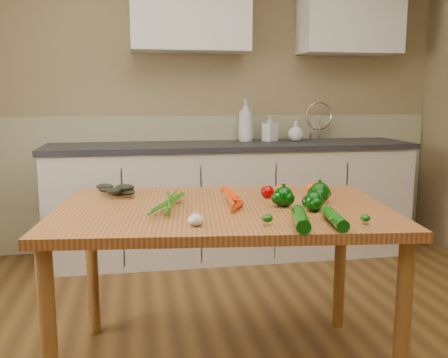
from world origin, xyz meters
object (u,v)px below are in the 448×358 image
(soap_bottle_a, at_px, (246,120))
(leafy_greens, at_px, (117,186))
(tomato_c, at_px, (314,189))
(soap_bottle_b, at_px, (270,128))
(pepper_a, at_px, (283,197))
(table, at_px, (223,225))
(soap_bottle_c, at_px, (296,131))
(tomato_b, at_px, (282,191))
(zucchini_b, at_px, (301,219))
(garlic_bulb, at_px, (196,220))
(pepper_b, at_px, (319,193))
(tomato_a, at_px, (267,192))
(pepper_c, at_px, (314,201))
(carrot_bunch, at_px, (211,199))
(zucchini_a, at_px, (335,218))

(soap_bottle_a, height_order, leafy_greens, soap_bottle_a)
(soap_bottle_a, distance_m, tomato_c, 1.69)
(soap_bottle_b, bearing_deg, pepper_a, -133.40)
(table, height_order, soap_bottle_c, soap_bottle_c)
(tomato_b, bearing_deg, zucchini_b, -99.31)
(garlic_bulb, bearing_deg, soap_bottle_c, 62.66)
(soap_bottle_b, bearing_deg, garlic_bulb, -142.28)
(pepper_a, bearing_deg, tomato_b, 74.73)
(soap_bottle_a, bearing_deg, pepper_a, 76.31)
(tomato_c, bearing_deg, pepper_b, -99.74)
(garlic_bulb, bearing_deg, zucchini_b, -9.94)
(zucchini_b, bearing_deg, tomato_a, 88.76)
(pepper_b, xyz_separation_m, tomato_a, (-0.21, 0.15, -0.02))
(table, distance_m, pepper_b, 0.47)
(garlic_bulb, bearing_deg, soap_bottle_b, 67.74)
(table, distance_m, garlic_bulb, 0.36)
(pepper_c, bearing_deg, table, 157.08)
(soap_bottle_b, relative_size, tomato_b, 3.41)
(soap_bottle_a, xyz_separation_m, soap_bottle_b, (0.19, -0.03, -0.06))
(soap_bottle_a, relative_size, leafy_greens, 1.62)
(table, relative_size, tomato_a, 24.29)
(carrot_bunch, xyz_separation_m, garlic_bulb, (-0.11, -0.30, -0.01))
(pepper_a, bearing_deg, carrot_bunch, 172.50)
(tomato_b, distance_m, zucchini_b, 0.54)
(soap_bottle_c, xyz_separation_m, leafy_greens, (-1.39, -1.46, -0.14))
(soap_bottle_a, relative_size, pepper_a, 3.80)
(soap_bottle_a, xyz_separation_m, carrot_bunch, (-0.56, -1.83, -0.25))
(zucchini_a, xyz_separation_m, zucchini_b, (-0.13, 0.01, 0.00))
(soap_bottle_b, bearing_deg, zucchini_b, -132.23)
(soap_bottle_a, bearing_deg, soap_bottle_b, 166.37)
(table, distance_m, zucchini_a, 0.54)
(leafy_greens, height_order, garlic_bulb, leafy_greens)
(soap_bottle_a, distance_m, pepper_c, 1.99)
(table, bearing_deg, zucchini_b, -51.98)
(carrot_bunch, xyz_separation_m, leafy_greens, (-0.42, 0.32, 0.02))
(tomato_a, bearing_deg, table, -148.92)
(pepper_a, height_order, zucchini_a, pepper_a)
(zucchini_b, bearing_deg, soap_bottle_c, 72.35)
(soap_bottle_b, xyz_separation_m, carrot_bunch, (-0.75, -1.80, -0.19))
(zucchini_a, bearing_deg, soap_bottle_a, 86.33)
(pepper_b, bearing_deg, soap_bottle_a, 88.18)
(carrot_bunch, bearing_deg, table, 16.86)
(soap_bottle_a, distance_m, tomato_a, 1.71)
(pepper_a, height_order, tomato_c, pepper_a)
(soap_bottle_b, relative_size, pepper_b, 2.28)
(leafy_greens, distance_m, garlic_bulb, 0.69)
(pepper_c, bearing_deg, carrot_bunch, 160.85)
(zucchini_a, bearing_deg, soap_bottle_b, 81.23)
(soap_bottle_c, bearing_deg, garlic_bulb, 95.20)
(soap_bottle_c, relative_size, garlic_bulb, 2.91)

